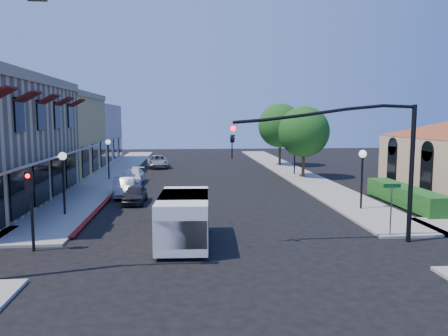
{
  "coord_description": "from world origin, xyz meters",
  "views": [
    {
      "loc": [
        -1.7,
        -16.49,
        5.45
      ],
      "look_at": [
        0.4,
        8.04,
        2.6
      ],
      "focal_mm": 35.0,
      "sensor_mm": 36.0,
      "label": 1
    }
  ],
  "objects": [
    {
      "name": "lamppost_left_near",
      "position": [
        -8.5,
        8.0,
        2.74
      ],
      "size": [
        0.44,
        0.44,
        3.57
      ],
      "color": "black",
      "rests_on": "ground"
    },
    {
      "name": "parked_car_b",
      "position": [
        -6.04,
        13.88,
        0.65
      ],
      "size": [
        1.72,
        4.07,
        1.31
      ],
      "primitive_type": "imported",
      "rotation": [
        0.0,
        0.0,
        0.09
      ],
      "color": "#939698",
      "rests_on": "ground"
    },
    {
      "name": "pink_stucco_building",
      "position": [
        -15.5,
        38.0,
        3.5
      ],
      "size": [
        10.0,
        12.0,
        7.0
      ],
      "primitive_type": "cube",
      "color": "beige",
      "rests_on": "ground"
    },
    {
      "name": "sidewalk_right",
      "position": [
        8.75,
        27.0,
        0.06
      ],
      "size": [
        3.5,
        50.0,
        0.12
      ],
      "primitive_type": "cube",
      "color": "gray",
      "rests_on": "ground"
    },
    {
      "name": "parked_car_d",
      "position": [
        -4.9,
        31.56,
        0.67
      ],
      "size": [
        2.78,
        5.06,
        1.34
      ],
      "primitive_type": "imported",
      "rotation": [
        0.0,
        0.0,
        0.12
      ],
      "color": "#9EA0A3",
      "rests_on": "ground"
    },
    {
      "name": "street_tree_b",
      "position": [
        8.8,
        32.0,
        4.54
      ],
      "size": [
        4.94,
        4.94,
        7.02
      ],
      "color": "black",
      "rests_on": "ground"
    },
    {
      "name": "lamppost_right_far",
      "position": [
        8.5,
        24.0,
        2.74
      ],
      "size": [
        0.44,
        0.44,
        3.57
      ],
      "color": "black",
      "rests_on": "ground"
    },
    {
      "name": "sidewalk_left",
      "position": [
        -8.75,
        27.0,
        0.06
      ],
      "size": [
        3.5,
        50.0,
        0.12
      ],
      "primitive_type": "cube",
      "color": "gray",
      "rests_on": "ground"
    },
    {
      "name": "secondary_signal",
      "position": [
        -8.0,
        1.41,
        2.32
      ],
      "size": [
        0.28,
        0.42,
        3.32
      ],
      "color": "black",
      "rests_on": "ground"
    },
    {
      "name": "lamppost_left_far",
      "position": [
        -8.5,
        22.0,
        2.74
      ],
      "size": [
        0.44,
        0.44,
        3.57
      ],
      "color": "black",
      "rests_on": "ground"
    },
    {
      "name": "parked_car_a",
      "position": [
        -5.03,
        11.36,
        0.58
      ],
      "size": [
        1.45,
        3.41,
        1.15
      ],
      "primitive_type": "imported",
      "rotation": [
        0.0,
        0.0,
        -0.03
      ],
      "color": "black",
      "rests_on": "ground"
    },
    {
      "name": "ground",
      "position": [
        0.0,
        0.0,
        0.0
      ],
      "size": [
        120.0,
        120.0,
        0.0
      ],
      "primitive_type": "plane",
      "color": "black",
      "rests_on": "ground"
    },
    {
      "name": "street_tree_a",
      "position": [
        8.8,
        22.0,
        4.19
      ],
      "size": [
        4.56,
        4.56,
        6.48
      ],
      "color": "black",
      "rests_on": "ground"
    },
    {
      "name": "lamppost_right_near",
      "position": [
        8.5,
        8.0,
        2.74
      ],
      "size": [
        0.44,
        0.44,
        3.57
      ],
      "color": "black",
      "rests_on": "ground"
    },
    {
      "name": "parked_car_c",
      "position": [
        -6.2,
        20.0,
        0.6
      ],
      "size": [
        1.79,
        4.19,
        1.21
      ],
      "primitive_type": "imported",
      "rotation": [
        0.0,
        0.0,
        -0.02
      ],
      "color": "white",
      "rests_on": "ground"
    },
    {
      "name": "yellow_stucco_building",
      "position": [
        -15.5,
        26.0,
        3.8
      ],
      "size": [
        10.0,
        12.0,
        7.6
      ],
      "primitive_type": "cube",
      "color": "tan",
      "rests_on": "ground"
    },
    {
      "name": "hedge",
      "position": [
        11.7,
        9.0,
        0.0
      ],
      "size": [
        1.4,
        8.0,
        1.1
      ],
      "primitive_type": "cube",
      "color": "#195017",
      "rests_on": "ground"
    },
    {
      "name": "curb_red_strip",
      "position": [
        -6.9,
        8.0,
        0.0
      ],
      "size": [
        0.25,
        10.0,
        0.06
      ],
      "primitive_type": "cube",
      "color": "maroon",
      "rests_on": "ground"
    },
    {
      "name": "white_van",
      "position": [
        -1.86,
        1.95,
        1.24
      ],
      "size": [
        2.34,
        4.93,
        2.14
      ],
      "color": "white",
      "rests_on": "ground"
    },
    {
      "name": "street_name_sign",
      "position": [
        7.5,
        2.2,
        1.7
      ],
      "size": [
        0.8,
        0.06,
        2.5
      ],
      "color": "#595B5E",
      "rests_on": "ground"
    },
    {
      "name": "signal_mast_arm",
      "position": [
        5.86,
        1.5,
        4.09
      ],
      "size": [
        8.01,
        0.39,
        6.0
      ],
      "color": "black",
      "rests_on": "ground"
    }
  ]
}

